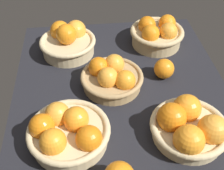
# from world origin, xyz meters

# --- Properties ---
(market_tray) EXTENTS (0.84, 0.72, 0.03)m
(market_tray) POSITION_xyz_m (0.00, 0.00, 0.01)
(market_tray) COLOR black
(market_tray) RESTS_ON ground
(basket_near_left) EXTENTS (0.22, 0.22, 0.10)m
(basket_near_left) POSITION_xyz_m (-0.22, -0.16, 0.07)
(basket_near_left) COLOR #D3BC8C
(basket_near_left) RESTS_ON market_tray
(basket_far_left) EXTENTS (0.23, 0.23, 0.10)m
(basket_far_left) POSITION_xyz_m (-0.21, 0.18, 0.07)
(basket_far_left) COLOR #D3BC8C
(basket_far_left) RESTS_ON market_tray
(basket_far_right) EXTENTS (0.21, 0.21, 0.12)m
(basket_far_right) POSITION_xyz_m (0.23, 0.17, 0.08)
(basket_far_right) COLOR #D3BC8C
(basket_far_right) RESTS_ON market_tray
(basket_near_right) EXTENTS (0.21, 0.21, 0.11)m
(basket_near_right) POSITION_xyz_m (0.24, -0.17, 0.08)
(basket_near_right) COLOR tan
(basket_near_right) RESTS_ON market_tray
(basket_center) EXTENTS (0.21, 0.21, 0.10)m
(basket_center) POSITION_xyz_m (0.01, 0.03, 0.07)
(basket_center) COLOR tan
(basket_center) RESTS_ON market_tray
(loose_orange_back_gap) EXTENTS (0.07, 0.07, 0.07)m
(loose_orange_back_gap) POSITION_xyz_m (0.04, -0.16, 0.06)
(loose_orange_back_gap) COLOR orange
(loose_orange_back_gap) RESTS_ON market_tray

